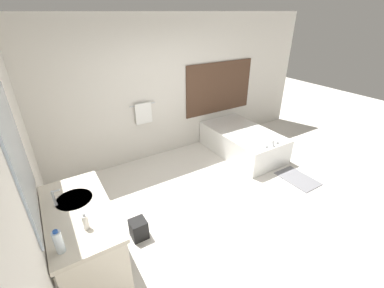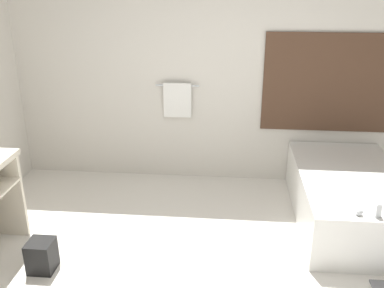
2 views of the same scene
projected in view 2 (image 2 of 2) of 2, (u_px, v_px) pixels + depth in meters
wall_back_with_blinds at (209, 68)px, 4.83m from camera, size 7.40×0.13×2.70m
bathtub at (349, 196)px, 4.25m from camera, size 1.01×1.74×0.63m
waste_bin at (42, 256)px, 3.56m from camera, size 0.21×0.21×0.27m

